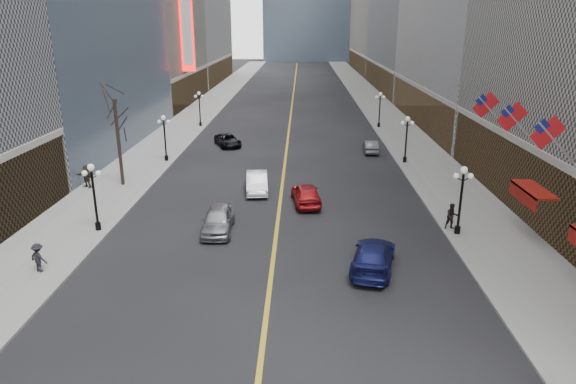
# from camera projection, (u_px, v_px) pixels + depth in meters

# --- Properties ---
(sidewalk_east) EXTENTS (6.00, 230.00, 0.15)m
(sidewalk_east) POSITION_uv_depth(u_px,v_px,m) (390.00, 122.00, 71.32)
(sidewalk_east) COLOR gray
(sidewalk_east) RESTS_ON ground
(sidewalk_west) EXTENTS (6.00, 230.00, 0.15)m
(sidewalk_west) POSITION_uv_depth(u_px,v_px,m) (190.00, 121.00, 72.02)
(sidewalk_west) COLOR gray
(sidewalk_west) RESTS_ON ground
(lane_line) EXTENTS (0.25, 200.00, 0.02)m
(lane_line) POSITION_uv_depth(u_px,v_px,m) (291.00, 110.00, 81.18)
(lane_line) COLOR gold
(lane_line) RESTS_ON ground
(streetlamp_east_1) EXTENTS (1.26, 0.44, 4.52)m
(streetlamp_east_1) POSITION_uv_depth(u_px,v_px,m) (461.00, 193.00, 32.53)
(streetlamp_east_1) COLOR black
(streetlamp_east_1) RESTS_ON sidewalk_east
(streetlamp_east_2) EXTENTS (1.26, 0.44, 4.52)m
(streetlamp_east_2) POSITION_uv_depth(u_px,v_px,m) (407.00, 135.00, 49.61)
(streetlamp_east_2) COLOR black
(streetlamp_east_2) RESTS_ON sidewalk_east
(streetlamp_east_3) EXTENTS (1.26, 0.44, 4.52)m
(streetlamp_east_3) POSITION_uv_depth(u_px,v_px,m) (380.00, 106.00, 66.69)
(streetlamp_east_3) COLOR black
(streetlamp_east_3) RESTS_ON sidewalk_east
(streetlamp_west_1) EXTENTS (1.26, 0.44, 4.52)m
(streetlamp_west_1) POSITION_uv_depth(u_px,v_px,m) (94.00, 190.00, 33.11)
(streetlamp_west_1) COLOR black
(streetlamp_west_1) RESTS_ON sidewalk_west
(streetlamp_west_2) EXTENTS (1.26, 0.44, 4.52)m
(streetlamp_west_2) POSITION_uv_depth(u_px,v_px,m) (165.00, 133.00, 50.19)
(streetlamp_west_2) COLOR black
(streetlamp_west_2) RESTS_ON sidewalk_west
(streetlamp_west_3) EXTENTS (1.26, 0.44, 4.52)m
(streetlamp_west_3) POSITION_uv_depth(u_px,v_px,m) (199.00, 105.00, 67.28)
(streetlamp_west_3) COLOR black
(streetlamp_west_3) RESTS_ON sidewalk_west
(flag_3) EXTENTS (2.87, 0.12, 2.87)m
(flag_3) POSITION_uv_depth(u_px,v_px,m) (550.00, 136.00, 28.22)
(flag_3) COLOR #B2B2B7
(flag_3) RESTS_ON ground
(flag_4) EXTENTS (2.87, 0.12, 2.87)m
(flag_4) POSITION_uv_depth(u_px,v_px,m) (515.00, 119.00, 32.96)
(flag_4) COLOR #B2B2B7
(flag_4) RESTS_ON ground
(flag_5) EXTENTS (2.87, 0.12, 2.87)m
(flag_5) POSITION_uv_depth(u_px,v_px,m) (488.00, 107.00, 37.71)
(flag_5) COLOR #B2B2B7
(flag_5) RESTS_ON ground
(awning_c) EXTENTS (1.40, 4.00, 0.93)m
(awning_c) POSITION_uv_depth(u_px,v_px,m) (530.00, 191.00, 32.37)
(awning_c) COLOR maroon
(awning_c) RESTS_ON ground
(theatre_marquee) EXTENTS (2.00, 0.55, 12.00)m
(theatre_marquee) POSITION_uv_depth(u_px,v_px,m) (187.00, 31.00, 77.81)
(theatre_marquee) COLOR red
(theatre_marquee) RESTS_ON ground
(tree_west_far) EXTENTS (3.60, 3.60, 7.92)m
(tree_west_far) POSITION_uv_depth(u_px,v_px,m) (116.00, 113.00, 41.60)
(tree_west_far) COLOR #2D231C
(tree_west_far) RESTS_ON sidewalk_west
(car_nb_near) EXTENTS (2.11, 4.88, 1.64)m
(car_nb_near) POSITION_uv_depth(u_px,v_px,m) (218.00, 220.00, 33.87)
(car_nb_near) COLOR gray
(car_nb_near) RESTS_ON ground
(car_nb_mid) EXTENTS (2.15, 4.97, 1.59)m
(car_nb_mid) POSITION_uv_depth(u_px,v_px,m) (257.00, 182.00, 41.87)
(car_nb_mid) COLOR white
(car_nb_mid) RESTS_ON ground
(car_nb_far) EXTENTS (3.90, 5.26, 1.33)m
(car_nb_far) POSITION_uv_depth(u_px,v_px,m) (228.00, 140.00, 57.45)
(car_nb_far) COLOR black
(car_nb_far) RESTS_ON ground
(car_sb_near) EXTENTS (3.38, 5.79, 1.58)m
(car_sb_near) POSITION_uv_depth(u_px,v_px,m) (373.00, 256.00, 28.67)
(car_sb_near) COLOR navy
(car_sb_near) RESTS_ON ground
(car_sb_mid) EXTENTS (2.52, 5.00, 1.64)m
(car_sb_mid) POSITION_uv_depth(u_px,v_px,m) (306.00, 194.00, 38.96)
(car_sb_mid) COLOR maroon
(car_sb_mid) RESTS_ON ground
(car_sb_far) EXTENTS (1.53, 4.06, 1.32)m
(car_sb_far) POSITION_uv_depth(u_px,v_px,m) (371.00, 146.00, 54.63)
(car_sb_far) COLOR #515659
(car_sb_far) RESTS_ON ground
(ped_east_walk) EXTENTS (0.89, 0.52, 1.77)m
(ped_east_walk) POSITION_uv_depth(u_px,v_px,m) (452.00, 216.00, 33.86)
(ped_east_walk) COLOR black
(ped_east_walk) RESTS_ON sidewalk_east
(ped_west_walk) EXTENTS (1.16, 0.80, 1.65)m
(ped_west_walk) POSITION_uv_depth(u_px,v_px,m) (38.00, 258.00, 28.04)
(ped_west_walk) COLOR black
(ped_west_walk) RESTS_ON sidewalk_west
(ped_west_far) EXTENTS (1.81, 1.21, 1.90)m
(ped_west_far) POSITION_uv_depth(u_px,v_px,m) (86.00, 176.00, 42.45)
(ped_west_far) COLOR #2C2318
(ped_west_far) RESTS_ON sidewalk_west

